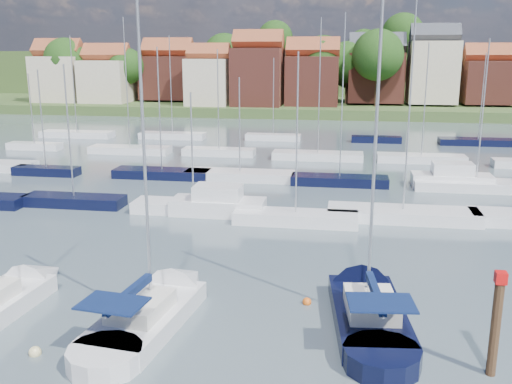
# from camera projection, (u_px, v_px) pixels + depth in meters

# --- Properties ---
(ground) EXTENTS (260.00, 260.00, 0.00)m
(ground) POSITION_uv_depth(u_px,v_px,m) (308.00, 166.00, 61.15)
(ground) COLOR #425059
(ground) RESTS_ON ground
(sailboat_left) EXTENTS (3.25, 10.09, 13.59)m
(sailboat_left) POSITION_uv_depth(u_px,v_px,m) (8.00, 298.00, 27.40)
(sailboat_left) COLOR silver
(sailboat_left) RESTS_ON ground
(sailboat_centre) EXTENTS (4.23, 11.46, 15.23)m
(sailboat_centre) POSITION_uv_depth(u_px,v_px,m) (160.00, 307.00, 26.50)
(sailboat_centre) COLOR silver
(sailboat_centre) RESTS_ON ground
(sailboat_navy) EXTENTS (4.28, 11.79, 15.97)m
(sailboat_navy) POSITION_uv_depth(u_px,v_px,m) (364.00, 303.00, 26.85)
(sailboat_navy) COLOR black
(sailboat_navy) RESTS_ON ground
(timber_piling) EXTENTS (0.40, 0.40, 6.40)m
(timber_piling) POSITION_uv_depth(u_px,v_px,m) (493.00, 348.00, 21.31)
(timber_piling) COLOR #4C331E
(timber_piling) RESTS_ON ground
(buoy_c) EXTENTS (0.51, 0.51, 0.51)m
(buoy_c) POSITION_uv_depth(u_px,v_px,m) (35.00, 355.00, 22.99)
(buoy_c) COLOR beige
(buoy_c) RESTS_ON ground
(buoy_e) EXTENTS (0.44, 0.44, 0.44)m
(buoy_e) POSITION_uv_depth(u_px,v_px,m) (307.00, 304.00, 27.62)
(buoy_e) COLOR #D85914
(buoy_e) RESTS_ON ground
(marina_field) EXTENTS (79.62, 41.41, 15.93)m
(marina_field) POSITION_uv_depth(u_px,v_px,m) (324.00, 171.00, 56.10)
(marina_field) COLOR silver
(marina_field) RESTS_ON ground
(far_shore_town) EXTENTS (212.46, 90.00, 22.27)m
(far_shore_town) POSITION_uv_depth(u_px,v_px,m) (343.00, 80.00, 148.51)
(far_shore_town) COLOR #3C5028
(far_shore_town) RESTS_ON ground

